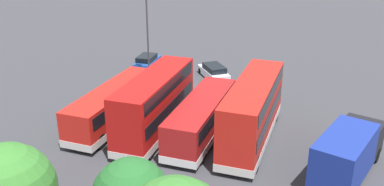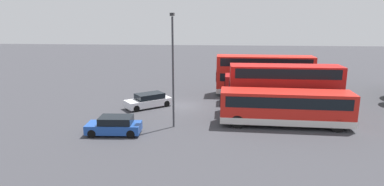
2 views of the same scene
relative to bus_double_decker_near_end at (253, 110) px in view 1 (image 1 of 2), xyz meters
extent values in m
plane|color=#38383D|center=(5.42, -8.62, -2.45)|extent=(140.00, 140.00, 0.00)
cube|color=red|center=(0.00, 0.00, 0.00)|extent=(2.81, 10.88, 4.20)
cube|color=silver|center=(0.00, 0.00, -1.82)|extent=(2.85, 10.92, 0.55)
cube|color=black|center=(0.00, 0.00, -0.20)|extent=(2.85, 10.08, 0.90)
cube|color=black|center=(0.00, 0.00, 1.50)|extent=(2.85, 10.08, 0.90)
cube|color=black|center=(-0.13, -5.43, -0.20)|extent=(2.25, 0.11, 1.10)
cylinder|color=black|center=(1.03, -4.03, -1.90)|extent=(0.33, 1.11, 1.10)
cylinder|color=black|center=(-1.22, -3.98, -1.90)|extent=(0.33, 1.11, 1.10)
cylinder|color=black|center=(1.22, 3.99, -1.90)|extent=(0.33, 1.11, 1.10)
cylinder|color=black|center=(-1.03, 4.04, -1.90)|extent=(0.33, 1.11, 1.10)
cube|color=#A51919|center=(3.63, 0.50, -0.80)|extent=(2.79, 10.06, 2.60)
cube|color=silver|center=(3.63, 0.50, -1.82)|extent=(2.83, 10.10, 0.55)
cube|color=black|center=(3.63, 0.50, -0.20)|extent=(2.83, 9.26, 0.90)
cube|color=black|center=(3.51, -4.53, -0.20)|extent=(2.25, 0.11, 1.10)
cylinder|color=black|center=(4.66, -3.12, -1.90)|extent=(0.33, 1.11, 1.10)
cylinder|color=black|center=(2.42, -3.07, -1.90)|extent=(0.33, 1.11, 1.10)
cylinder|color=black|center=(4.84, 4.08, -1.90)|extent=(0.33, 1.11, 1.10)
cylinder|color=black|center=(2.59, 4.13, -1.90)|extent=(0.33, 1.11, 1.10)
cube|color=#B71411|center=(7.11, 0.91, 0.00)|extent=(2.64, 10.14, 4.20)
cube|color=silver|center=(7.11, 0.91, -1.82)|extent=(2.68, 10.18, 0.55)
cube|color=black|center=(7.11, 0.91, -0.20)|extent=(2.69, 9.34, 0.90)
cube|color=black|center=(7.11, 0.91, 1.50)|extent=(2.69, 9.34, 0.90)
cube|color=black|center=(7.06, -4.17, -0.20)|extent=(2.25, 0.08, 1.10)
cylinder|color=black|center=(8.20, -2.75, -1.90)|extent=(0.31, 1.10, 1.10)
cylinder|color=black|center=(5.95, -2.73, -1.90)|extent=(0.31, 1.10, 1.10)
cylinder|color=black|center=(8.26, 4.56, -1.90)|extent=(0.31, 1.10, 1.10)
cylinder|color=black|center=(6.01, 4.58, -1.90)|extent=(0.31, 1.10, 1.10)
cube|color=red|center=(10.83, 0.35, -0.80)|extent=(3.01, 10.79, 2.60)
cube|color=silver|center=(10.83, 0.35, -1.82)|extent=(3.06, 10.84, 0.55)
cube|color=black|center=(10.83, 0.35, -0.20)|extent=(3.04, 10.00, 0.90)
cube|color=black|center=(10.60, -5.03, -0.20)|extent=(2.25, 0.16, 1.10)
cylinder|color=black|center=(11.79, -3.65, -1.90)|extent=(0.35, 1.11, 1.10)
cylinder|color=black|center=(9.54, -3.55, -1.90)|extent=(0.35, 1.11, 1.10)
cylinder|color=black|center=(12.13, 4.24, -1.90)|extent=(0.35, 1.11, 1.10)
cylinder|color=black|center=(9.88, 4.34, -1.90)|extent=(0.35, 1.11, 1.10)
cube|color=navy|center=(-6.22, 3.54, -0.65)|extent=(4.06, 6.00, 2.80)
cube|color=black|center=(-7.37, -0.03, -0.95)|extent=(2.99, 2.67, 2.20)
cylinder|color=black|center=(-6.29, -0.37, -1.95)|extent=(0.57, 1.04, 1.00)
cylinder|color=black|center=(-8.44, 0.32, -1.95)|extent=(0.57, 1.04, 1.00)
cylinder|color=black|center=(-4.61, 4.86, -1.95)|extent=(0.57, 1.04, 1.00)
cube|color=silver|center=(6.17, -12.21, -1.92)|extent=(4.19, 4.66, 0.70)
cube|color=black|center=(6.04, -12.05, -1.29)|extent=(2.95, 3.14, 0.55)
cylinder|color=black|center=(7.81, -13.02, -2.13)|extent=(0.57, 0.64, 0.64)
cylinder|color=black|center=(6.55, -14.01, -2.13)|extent=(0.57, 0.64, 0.64)
cylinder|color=black|center=(5.78, -10.41, -2.13)|extent=(0.57, 0.64, 0.64)
cylinder|color=black|center=(4.52, -11.40, -2.13)|extent=(0.57, 0.64, 0.64)
cube|color=#1E479E|center=(13.96, -13.29, -1.92)|extent=(2.00, 4.24, 0.70)
cube|color=black|center=(13.95, -13.09, -1.29)|extent=(1.76, 2.57, 0.55)
cylinder|color=black|center=(14.83, -14.73, -2.13)|extent=(0.25, 0.65, 0.64)
cylinder|color=black|center=(13.23, -14.80, -2.13)|extent=(0.25, 0.65, 0.64)
cylinder|color=black|center=(14.69, -11.78, -2.13)|extent=(0.25, 0.65, 0.64)
cylinder|color=black|center=(13.09, -11.85, -2.13)|extent=(0.25, 0.65, 0.64)
cylinder|color=#38383D|center=(11.85, -8.89, 2.03)|extent=(0.16, 0.16, 8.95)
camera|label=1|loc=(-4.38, 27.60, 12.41)|focal=39.86mm
camera|label=2|loc=(37.95, -5.36, 6.62)|focal=31.15mm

